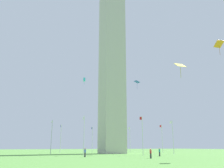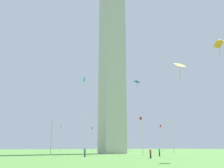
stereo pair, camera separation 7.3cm
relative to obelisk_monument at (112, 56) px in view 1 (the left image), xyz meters
name	(u,v)px [view 1 (the left image)]	position (x,y,z in m)	size (l,w,h in m)	color
ground_plane	(112,154)	(0.00, 0.00, -28.65)	(260.00, 260.00, 0.00)	#548C3D
obelisk_monument	(112,56)	(0.00, 0.00, 0.00)	(6.30, 6.30, 57.30)	#B7B2A8
flagpole_n	(92,138)	(16.87, 0.00, -23.99)	(1.12, 0.14, 8.54)	silver
flagpole_ne	(61,137)	(11.95, 11.89, -23.99)	(1.12, 0.14, 8.54)	silver
flagpole_e	(51,135)	(0.06, 16.82, -23.99)	(1.12, 0.14, 8.54)	silver
flagpole_se	(84,134)	(-11.84, 11.89, -23.99)	(1.12, 0.14, 8.54)	silver
flagpole_s	(142,134)	(-16.76, 0.00, -23.99)	(1.12, 0.14, 8.54)	silver
flagpole_sw	(173,135)	(-11.84, -11.89, -23.99)	(1.12, 0.14, 8.54)	silver
flagpole_w	(162,137)	(0.06, -16.82, -23.99)	(1.12, 0.14, 8.54)	silver
flagpole_nw	(130,138)	(11.95, -11.89, -23.99)	(1.12, 0.14, 8.54)	silver
person_red_shirt	(151,153)	(-28.96, 5.71, -27.85)	(0.32, 0.32, 1.62)	#2D2D38
person_blue_shirt	(85,153)	(-19.13, 13.84, -27.85)	(0.32, 0.32, 1.61)	#2D2D38
person_teal_shirt	(159,152)	(-21.62, -0.98, -27.84)	(0.32, 0.32, 1.64)	#2D2D38
kite_cyan_box	(84,80)	(-8.38, 11.12, -10.73)	(0.78, 0.61, 1.79)	#33C6D1
kite_blue_diamond	(137,82)	(-10.82, -2.35, -10.54)	(1.33, 1.27, 2.06)	blue
kite_yellow_diamond	(180,66)	(-43.74, 10.69, -17.90)	(1.01, 1.17, 1.84)	yellow
kite_orange_diamond	(219,44)	(-37.83, -2.37, -10.71)	(1.22, 1.47, 2.36)	orange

